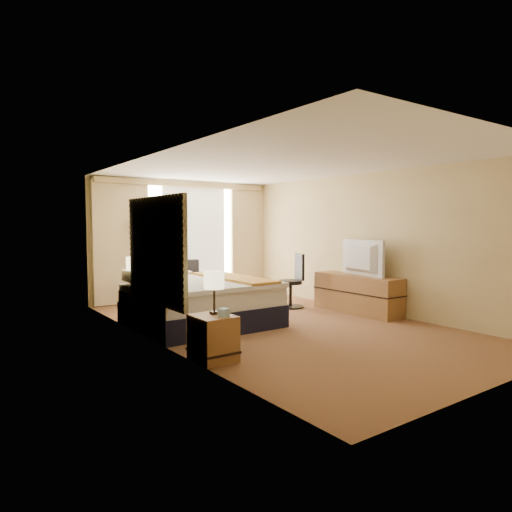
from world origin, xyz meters
TOP-DOWN VIEW (x-y plane):
  - floor at (0.00, 0.00)m, footprint 4.20×7.00m
  - ceiling at (0.00, 0.00)m, footprint 4.20×7.00m
  - wall_back at (0.00, 3.50)m, footprint 4.20×0.02m
  - wall_front at (0.00, -3.50)m, footprint 4.20×0.02m
  - wall_left at (-2.10, 0.00)m, footprint 0.02×7.00m
  - wall_right at (2.10, 0.00)m, footprint 0.02×7.00m
  - headboard at (-2.06, 0.20)m, footprint 0.06×1.85m
  - nightstand_left at (-1.87, -1.05)m, footprint 0.45×0.52m
  - nightstand_right at (-1.87, 1.45)m, footprint 0.45×0.52m
  - media_dresser at (1.83, 0.00)m, footprint 0.50×1.80m
  - window at (0.25, 3.47)m, footprint 2.30×0.02m
  - curtains at (-0.00, 3.39)m, footprint 4.12×0.19m
  - bed at (-1.06, 0.75)m, footprint 2.13×1.94m
  - loveseat at (-0.42, 3.04)m, footprint 1.43×0.82m
  - floor_lamp at (-1.20, 3.21)m, footprint 0.22×0.22m
  - desk_chair at (1.20, 1.09)m, footprint 0.53×0.52m
  - lamp_left at (-1.82, -1.00)m, footprint 0.25×0.25m
  - lamp_right at (-1.91, 1.42)m, footprint 0.27×0.27m
  - tissue_box at (-1.81, -1.20)m, footprint 0.13×0.13m
  - telephone at (-1.80, 1.54)m, footprint 0.19×0.16m
  - television at (1.78, -0.04)m, footprint 0.35×1.15m

SIDE VIEW (x-z plane):
  - floor at x=0.00m, z-range -0.01..0.01m
  - nightstand_left at x=-1.87m, z-range 0.00..0.55m
  - nightstand_right at x=-1.87m, z-range 0.00..0.55m
  - loveseat at x=-0.42m, z-range -0.15..0.72m
  - media_dresser at x=1.83m, z-range 0.00..0.70m
  - bed at x=-1.06m, z-range -0.14..0.89m
  - desk_chair at x=1.20m, z-range -0.06..1.00m
  - telephone at x=-1.80m, z-range 0.55..0.61m
  - tissue_box at x=-1.81m, z-range 0.55..0.65m
  - lamp_left at x=-1.82m, z-range 0.69..1.22m
  - lamp_right at x=-1.91m, z-range 0.70..1.27m
  - television at x=1.78m, z-range 0.70..1.36m
  - floor_lamp at x=-1.20m, z-range 0.36..2.08m
  - headboard at x=-2.06m, z-range 0.53..2.03m
  - wall_back at x=0.00m, z-range 0.00..2.60m
  - wall_front at x=0.00m, z-range 0.00..2.60m
  - wall_left at x=-2.10m, z-range 0.00..2.60m
  - wall_right at x=2.10m, z-range 0.00..2.60m
  - window at x=0.25m, z-range 0.17..2.47m
  - curtains at x=0.00m, z-range 0.13..2.69m
  - ceiling at x=0.00m, z-range 2.59..2.61m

